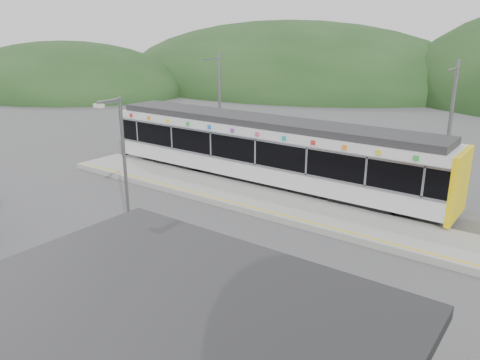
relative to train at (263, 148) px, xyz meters
The scene contains 9 objects.
ground 6.60m from the train, 72.95° to the right, with size 120.00×120.00×0.00m, color #4C4C4F.
hills 8.32m from the train, ahead, with size 146.00×149.00×26.00m.
platform 3.79m from the train, 55.71° to the right, with size 26.00×3.20×0.30m, color #9E9E99.
yellow_line 4.74m from the train, 65.29° to the right, with size 26.00×0.10×0.01m, color yellow.
train is the anchor object (origin of this frame).
catenary_mast_west 5.98m from the train, 153.58° to the left, with size 0.18×1.80×7.00m.
catenary_mast_east 9.34m from the train, 16.17° to the left, with size 0.18×1.80×7.00m.
station_shelter 16.93m from the train, 62.42° to the right, with size 9.20×6.20×3.00m.
lamp_post 10.78m from the train, 84.44° to the right, with size 0.36×1.07×6.08m.
Camera 1 is at (11.96, -14.93, 8.20)m, focal length 35.00 mm.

